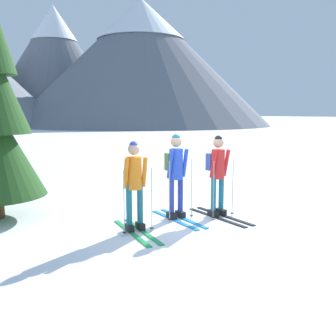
{
  "coord_description": "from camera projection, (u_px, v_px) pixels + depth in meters",
  "views": [
    {
      "loc": [
        -3.69,
        -6.13,
        2.18
      ],
      "look_at": [
        0.11,
        0.53,
        1.05
      ],
      "focal_mm": 39.62,
      "sensor_mm": 36.0,
      "label": 1
    }
  ],
  "objects": [
    {
      "name": "skier_in_blue",
      "position": [
        176.0,
        171.0,
        7.63
      ],
      "size": [
        0.61,
        1.67,
        1.77
      ],
      "color": "#1E84D1",
      "rests_on": "ground"
    },
    {
      "name": "ground_plane",
      "position": [
        176.0,
        224.0,
        7.39
      ],
      "size": [
        400.0,
        400.0,
        0.0
      ],
      "primitive_type": "plane",
      "color": "white"
    },
    {
      "name": "skier_in_red",
      "position": [
        217.0,
        171.0,
        7.82
      ],
      "size": [
        0.61,
        1.75,
        1.73
      ],
      "color": "black",
      "rests_on": "ground"
    },
    {
      "name": "skier_in_orange",
      "position": [
        134.0,
        183.0,
        6.8
      ],
      "size": [
        0.61,
        1.72,
        1.69
      ],
      "color": "green",
      "rests_on": "ground"
    }
  ]
}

